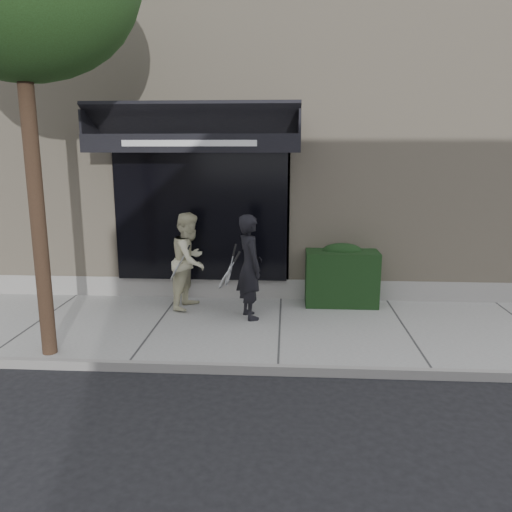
{
  "coord_description": "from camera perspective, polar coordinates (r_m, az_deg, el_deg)",
  "views": [
    {
      "loc": [
        0.09,
        -7.66,
        2.9
      ],
      "look_at": [
        -0.42,
        0.6,
        1.14
      ],
      "focal_mm": 35.0,
      "sensor_mm": 36.0,
      "label": 1
    }
  ],
  "objects": [
    {
      "name": "sidewalk",
      "position": [
        8.17,
        2.73,
        -8.35
      ],
      "size": [
        20.0,
        3.0,
        0.12
      ],
      "primitive_type": "cube",
      "color": "gray",
      "rests_on": "ground"
    },
    {
      "name": "hedge",
      "position": [
        9.24,
        9.72,
        -2.2
      ],
      "size": [
        1.3,
        0.7,
        1.14
      ],
      "color": "black",
      "rests_on": "sidewalk"
    },
    {
      "name": "building_facade",
      "position": [
        12.62,
        3.16,
        11.26
      ],
      "size": [
        14.3,
        8.04,
        5.64
      ],
      "color": "tan",
      "rests_on": "ground"
    },
    {
      "name": "pedestrian_back",
      "position": [
        8.93,
        -7.57,
        -0.52
      ],
      "size": [
        0.84,
        0.97,
        1.72
      ],
      "color": "beige",
      "rests_on": "sidewalk"
    },
    {
      "name": "ground",
      "position": [
        8.19,
        2.73,
        -8.74
      ],
      "size": [
        80.0,
        80.0,
        0.0
      ],
      "primitive_type": "plane",
      "color": "black",
      "rests_on": "ground"
    },
    {
      "name": "curb",
      "position": [
        6.74,
        2.52,
        -12.86
      ],
      "size": [
        20.0,
        0.1,
        0.14
      ],
      "primitive_type": "cube",
      "color": "gray",
      "rests_on": "ground"
    },
    {
      "name": "pedestrian_front",
      "position": [
        8.29,
        -0.75,
        -1.25
      ],
      "size": [
        0.8,
        0.92,
        1.76
      ],
      "color": "black",
      "rests_on": "sidewalk"
    }
  ]
}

